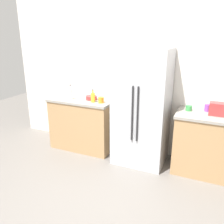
{
  "coord_description": "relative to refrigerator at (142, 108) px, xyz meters",
  "views": [
    {
      "loc": [
        1.18,
        -2.1,
        2.04
      ],
      "look_at": [
        0.06,
        0.43,
        1.13
      ],
      "focal_mm": 38.25,
      "sensor_mm": 36.0,
      "label": 1
    }
  ],
  "objects": [
    {
      "name": "bottle_a",
      "position": [
        -0.84,
        -0.06,
        0.1
      ],
      "size": [
        0.07,
        0.07,
        0.22
      ],
      "color": "yellow",
      "rests_on": "counter_left"
    },
    {
      "name": "cup_b",
      "position": [
        -0.7,
        -0.04,
        0.06
      ],
      "size": [
        0.09,
        0.09,
        0.1
      ],
      "primitive_type": "cylinder",
      "color": "orange",
      "rests_on": "counter_left"
    },
    {
      "name": "cup_a",
      "position": [
        0.7,
        0.11,
        0.05
      ],
      "size": [
        0.09,
        0.09,
        0.08
      ],
      "primitive_type": "cylinder",
      "color": "green",
      "rests_on": "counter_right"
    },
    {
      "name": "cup_c",
      "position": [
        0.95,
        0.19,
        0.06
      ],
      "size": [
        0.08,
        0.08,
        0.11
      ],
      "primitive_type": "cylinder",
      "color": "purple",
      "rests_on": "counter_right"
    },
    {
      "name": "refrigerator",
      "position": [
        0.0,
        0.0,
        0.0
      ],
      "size": [
        0.82,
        0.7,
        1.85
      ],
      "color": "#B2B5BA",
      "rests_on": "ground_plane"
    },
    {
      "name": "counter_right",
      "position": [
        1.14,
        0.05,
        -0.45
      ],
      "size": [
        1.2,
        0.62,
        0.93
      ],
      "color": "tan",
      "rests_on": "ground_plane"
    },
    {
      "name": "toaster",
      "position": [
        1.08,
        0.05,
        0.1
      ],
      "size": [
        0.21,
        0.15,
        0.18
      ],
      "primitive_type": "cube",
      "color": "red",
      "rests_on": "counter_right"
    },
    {
      "name": "bowl_a",
      "position": [
        -0.94,
        0.07,
        0.05
      ],
      "size": [
        0.19,
        0.19,
        0.07
      ],
      "primitive_type": "cylinder",
      "color": "red",
      "rests_on": "counter_left"
    },
    {
      "name": "bottle_b",
      "position": [
        -1.29,
        -0.05,
        0.11
      ],
      "size": [
        0.06,
        0.06,
        0.26
      ],
      "color": "white",
      "rests_on": "counter_left"
    },
    {
      "name": "kitchen_back_panel",
      "position": [
        -0.16,
        0.41,
        0.6
      ],
      "size": [
        5.06,
        0.1,
        3.04
      ],
      "primitive_type": "cube",
      "color": "silver",
      "rests_on": "ground_plane"
    },
    {
      "name": "counter_left",
      "position": [
        -1.11,
        0.05,
        -0.45
      ],
      "size": [
        1.15,
        0.62,
        0.93
      ],
      "color": "tan",
      "rests_on": "ground_plane"
    },
    {
      "name": "ground_plane",
      "position": [
        -0.16,
        -1.39,
        -0.92
      ],
      "size": [
        10.11,
        10.11,
        0.0
      ],
      "primitive_type": "plane",
      "color": "slate"
    }
  ]
}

